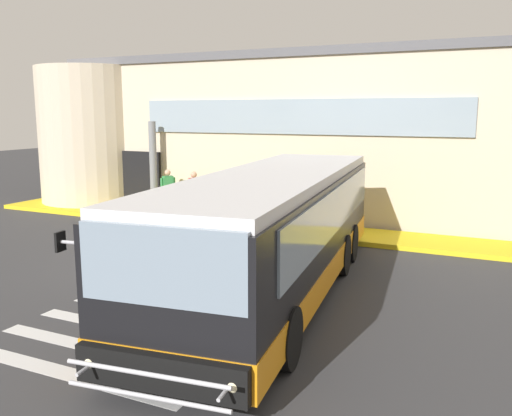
# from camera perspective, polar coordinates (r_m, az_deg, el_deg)

# --- Properties ---
(ground_plane) EXTENTS (80.00, 90.00, 0.02)m
(ground_plane) POSITION_cam_1_polar(r_m,az_deg,el_deg) (14.76, -8.68, -5.65)
(ground_plane) COLOR #353538
(ground_plane) RESTS_ON ground
(bay_paint_stripes) EXTENTS (4.40, 3.96, 0.01)m
(bay_paint_stripes) POSITION_cam_1_polar(r_m,az_deg,el_deg) (10.43, -12.52, -12.47)
(bay_paint_stripes) COLOR silver
(bay_paint_stripes) RESTS_ON ground
(terminal_building) EXTENTS (19.73, 13.80, 6.12)m
(terminal_building) POSITION_cam_1_polar(r_m,az_deg,el_deg) (24.89, 4.95, 7.95)
(terminal_building) COLOR beige
(terminal_building) RESTS_ON ground
(boarding_curb) EXTENTS (21.93, 2.00, 0.15)m
(boarding_curb) POSITION_cam_1_polar(r_m,az_deg,el_deg) (18.79, -0.50, -1.86)
(boarding_curb) COLOR yellow
(boarding_curb) RESTS_ON ground
(entry_support_column) EXTENTS (0.28, 0.28, 3.46)m
(entry_support_column) POSITION_cam_1_polar(r_m,az_deg,el_deg) (21.33, -10.76, 4.30)
(entry_support_column) COLOR slate
(entry_support_column) RESTS_ON boarding_curb
(bus_main_foreground) EXTENTS (3.82, 10.95, 2.70)m
(bus_main_foreground) POSITION_cam_1_polar(r_m,az_deg,el_deg) (11.73, 1.93, -2.88)
(bus_main_foreground) COLOR black
(bus_main_foreground) RESTS_ON ground
(passenger_near_column) EXTENTS (0.40, 0.50, 1.68)m
(passenger_near_column) POSITION_cam_1_polar(r_m,az_deg,el_deg) (20.79, -9.24, 1.98)
(passenger_near_column) COLOR #4C4233
(passenger_near_column) RESTS_ON boarding_curb
(passenger_by_doorway) EXTENTS (0.52, 0.51, 1.68)m
(passenger_by_doorway) POSITION_cam_1_polar(r_m,az_deg,el_deg) (20.01, -6.56, 1.83)
(passenger_by_doorway) COLOR #2D2D33
(passenger_by_doorway) RESTS_ON boarding_curb
(safety_bollard_yellow) EXTENTS (0.18, 0.18, 0.90)m
(safety_bollard_yellow) POSITION_cam_1_polar(r_m,az_deg,el_deg) (18.27, -5.68, -1.06)
(safety_bollard_yellow) COLOR yellow
(safety_bollard_yellow) RESTS_ON ground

